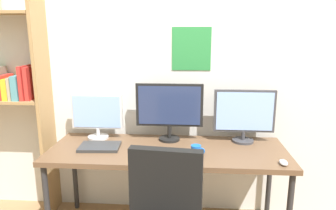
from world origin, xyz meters
name	(u,v)px	position (x,y,z in m)	size (l,w,h in m)	color
wall_back	(171,73)	(0.00, 1.02, 1.30)	(4.30, 0.11, 2.60)	silver
desk	(168,155)	(0.00, 0.60, 0.68)	(1.90, 0.68, 0.74)	brown
monitor_left	(97,115)	(-0.63, 0.81, 0.95)	(0.45, 0.18, 0.40)	silver
monitor_center	(169,108)	(0.00, 0.81, 1.02)	(0.57, 0.18, 0.49)	black
monitor_right	(244,114)	(0.63, 0.81, 0.98)	(0.51, 0.18, 0.45)	#38383D
keyboard_main	(165,159)	(0.00, 0.37, 0.75)	(0.36, 0.13, 0.02)	black
computer_mouse	(283,162)	(0.84, 0.35, 0.76)	(0.06, 0.10, 0.03)	silver
laptop_closed	(100,147)	(-0.55, 0.57, 0.75)	(0.32, 0.22, 0.02)	#2D2D2D
coffee_mug	(196,151)	(0.23, 0.45, 0.79)	(0.11, 0.08, 0.09)	blue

